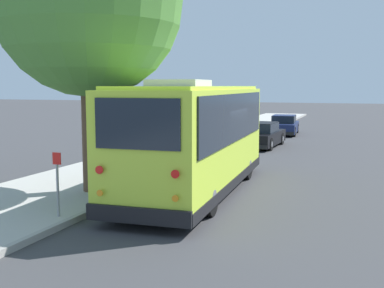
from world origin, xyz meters
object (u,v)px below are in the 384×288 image
parked_sedan_black (261,135)px  fire_hydrant (205,144)px  sign_post_far (98,176)px  shuttle_bus (196,134)px  sign_post_near (58,184)px  parked_sedan_navy (284,125)px

parked_sedan_black → fire_hydrant: 4.43m
parked_sedan_black → sign_post_far: bearing=175.8°
shuttle_bus → sign_post_near: size_ratio=5.90×
sign_post_near → parked_sedan_black: bearing=-5.5°
shuttle_bus → parked_sedan_navy: bearing=-1.8°
shuttle_bus → sign_post_far: size_ratio=6.92×
sign_post_far → parked_sedan_navy: bearing=-4.3°
shuttle_bus → parked_sedan_navy: (18.50, 0.40, -1.19)m
sign_post_near → sign_post_far: 1.80m
parked_sedan_black → parked_sedan_navy: bearing=1.6°
parked_sedan_navy → shuttle_bus: bearing=177.4°
sign_post_near → sign_post_far: size_ratio=1.17×
shuttle_bus → sign_post_far: shuttle_bus is taller
shuttle_bus → sign_post_near: bearing=151.5°
sign_post_far → fire_hydrant: size_ratio=1.59×
shuttle_bus → fire_hydrant: size_ratio=11.01×
sign_post_near → sign_post_far: bearing=0.0°
parked_sedan_black → sign_post_far: size_ratio=3.49×
parked_sedan_black → sign_post_near: 15.71m
shuttle_bus → sign_post_far: bearing=136.7°
sign_post_far → fire_hydrant: bearing=1.4°
shuttle_bus → sign_post_near: 4.62m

